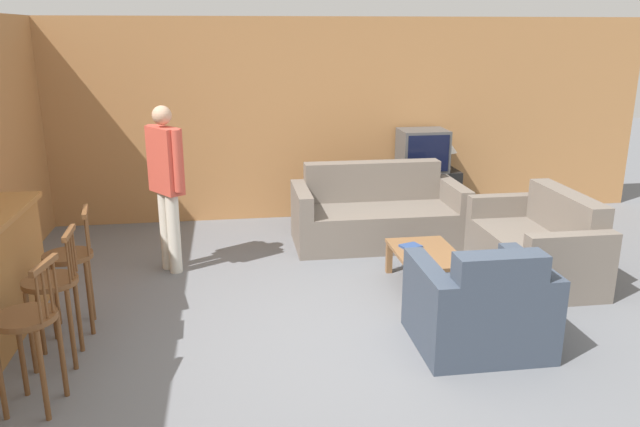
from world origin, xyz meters
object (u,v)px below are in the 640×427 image
at_px(couch_far, 377,216).
at_px(tv, 423,150).
at_px(bar_chair_mid, 53,292).
at_px(armchair_near, 480,309).
at_px(book_on_table, 411,246).
at_px(bar_chair_near, 29,329).
at_px(coffee_table, 426,257).
at_px(tv_unit, 420,194).
at_px(table_lamp, 446,146).
at_px(loveseat_right, 538,246).
at_px(person_by_window, 166,179).
at_px(bar_chair_far, 71,265).

bearing_deg(couch_far, tv, 47.13).
bearing_deg(bar_chair_mid, armchair_near, -4.09).
bearing_deg(book_on_table, bar_chair_near, -150.39).
distance_m(bar_chair_near, book_on_table, 3.54).
distance_m(coffee_table, tv_unit, 2.36).
relative_size(bar_chair_near, couch_far, 0.53).
distance_m(coffee_table, tv, 2.44).
bearing_deg(book_on_table, coffee_table, -51.36).
bearing_deg(table_lamp, tv, -179.45).
height_order(tv, book_on_table, tv).
height_order(bar_chair_mid, coffee_table, bar_chair_mid).
height_order(loveseat_right, table_lamp, table_lamp).
bearing_deg(book_on_table, tv_unit, 70.33).
xyz_separation_m(armchair_near, tv, (0.60, 3.49, 0.60)).
bearing_deg(coffee_table, loveseat_right, 5.63).
bearing_deg(person_by_window, loveseat_right, -10.65).
xyz_separation_m(bar_chair_near, loveseat_right, (4.41, 1.72, -0.26)).
height_order(bar_chair_near, loveseat_right, bar_chair_near).
relative_size(couch_far, loveseat_right, 1.27).
bearing_deg(tv, couch_far, -132.87).
xyz_separation_m(bar_chair_mid, tv_unit, (3.83, 3.27, -0.25)).
distance_m(tv_unit, table_lamp, 0.72).
distance_m(bar_chair_mid, armchair_near, 3.26).
bearing_deg(coffee_table, tv, 74.13).
distance_m(couch_far, person_by_window, 2.51).
bearing_deg(bar_chair_mid, person_by_window, 69.20).
bearing_deg(person_by_window, book_on_table, -15.79).
relative_size(bar_chair_mid, tv, 1.71).
bearing_deg(bar_chair_far, loveseat_right, 7.29).
xyz_separation_m(loveseat_right, tv_unit, (-0.57, 2.15, 0.01)).
bearing_deg(bar_chair_near, coffee_table, 26.67).
xyz_separation_m(couch_far, loveseat_right, (1.37, -1.29, -0.00)).
bearing_deg(bar_chair_mid, tv, 40.40).
bearing_deg(person_by_window, armchair_near, -38.70).
relative_size(tv_unit, person_by_window, 0.56).
height_order(book_on_table, table_lamp, table_lamp).
bearing_deg(table_lamp, couch_far, -142.35).
bearing_deg(bar_chair_near, armchair_near, 6.65).
bearing_deg(person_by_window, couch_far, 14.09).
distance_m(table_lamp, person_by_window, 3.76).
height_order(bar_chair_near, tv, tv).
relative_size(bar_chair_mid, table_lamp, 2.44).
bearing_deg(couch_far, loveseat_right, -43.16).
bearing_deg(bar_chair_far, couch_far, 31.40).
distance_m(bar_chair_near, table_lamp, 5.70).
relative_size(couch_far, tv_unit, 2.03).
xyz_separation_m(bar_chair_near, couch_far, (3.03, 3.01, -0.26)).
height_order(tv_unit, person_by_window, person_by_window).
bearing_deg(tv, table_lamp, 0.55).
bearing_deg(coffee_table, bar_chair_mid, -162.71).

